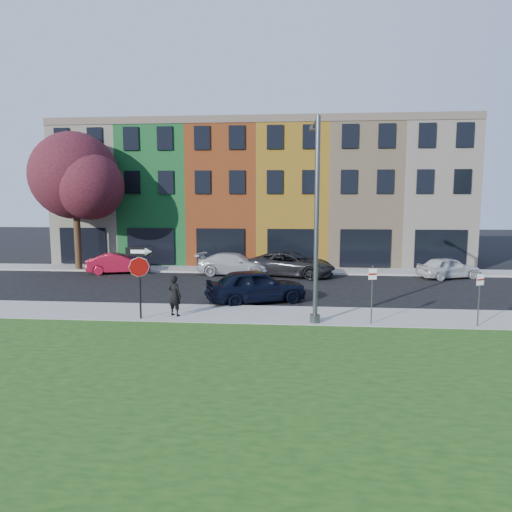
# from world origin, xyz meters

# --- Properties ---
(ground) EXTENTS (120.00, 120.00, 0.00)m
(ground) POSITION_xyz_m (0.00, 0.00, 0.00)
(ground) COLOR black
(ground) RESTS_ON ground
(sidewalk_near) EXTENTS (40.00, 3.00, 0.12)m
(sidewalk_near) POSITION_xyz_m (2.00, 3.00, 0.06)
(sidewalk_near) COLOR gray
(sidewalk_near) RESTS_ON ground
(sidewalk_far) EXTENTS (40.00, 2.40, 0.12)m
(sidewalk_far) POSITION_xyz_m (-3.00, 15.00, 0.06)
(sidewalk_far) COLOR gray
(sidewalk_far) RESTS_ON ground
(rowhouse_block) EXTENTS (30.00, 10.12, 10.00)m
(rowhouse_block) POSITION_xyz_m (-2.50, 21.18, 4.99)
(rowhouse_block) COLOR beige
(rowhouse_block) RESTS_ON ground
(stop_sign) EXTENTS (1.05, 0.10, 2.86)m
(stop_sign) POSITION_xyz_m (-5.88, 1.88, 2.16)
(stop_sign) COLOR black
(stop_sign) RESTS_ON sidewalk_near
(man) EXTENTS (0.91, 0.86, 1.67)m
(man) POSITION_xyz_m (-4.63, 2.43, 0.95)
(man) COLOR black
(man) RESTS_ON sidewalk_near
(sedan_near) EXTENTS (5.31, 6.06, 1.60)m
(sedan_near) POSITION_xyz_m (-1.59, 5.63, 0.80)
(sedan_near) COLOR black
(sedan_near) RESTS_ON ground
(parked_car_red) EXTENTS (3.40, 4.69, 1.31)m
(parked_car_red) POSITION_xyz_m (-11.26, 13.29, 0.66)
(parked_car_red) COLOR maroon
(parked_car_red) RESTS_ON ground
(parked_car_silver) EXTENTS (2.98, 5.27, 1.41)m
(parked_car_silver) POSITION_xyz_m (-3.59, 13.29, 0.71)
(parked_car_silver) COLOR #A6A7AB
(parked_car_silver) RESTS_ON ground
(parked_car_dark) EXTENTS (5.67, 6.95, 1.53)m
(parked_car_dark) POSITION_xyz_m (-0.01, 13.20, 0.76)
(parked_car_dark) COLOR black
(parked_car_dark) RESTS_ON ground
(parked_car_white) EXTENTS (4.09, 4.88, 1.31)m
(parked_car_white) POSITION_xyz_m (9.62, 13.20, 0.66)
(parked_car_white) COLOR silver
(parked_car_white) RESTS_ON ground
(street_lamp) EXTENTS (0.45, 2.58, 7.76)m
(street_lamp) POSITION_xyz_m (1.00, 2.11, 4.03)
(street_lamp) COLOR #4A4D50
(street_lamp) RESTS_ON sidewalk_near
(parking_sign_a) EXTENTS (0.31, 0.12, 2.24)m
(parking_sign_a) POSITION_xyz_m (3.15, 1.90, 1.51)
(parking_sign_a) COLOR #4A4D50
(parking_sign_a) RESTS_ON sidewalk_near
(parking_sign_b) EXTENTS (0.30, 0.16, 2.06)m
(parking_sign_b) POSITION_xyz_m (7.06, 1.89, 1.42)
(parking_sign_b) COLOR #4A4D50
(parking_sign_b) RESTS_ON sidewalk_near
(tree_purple) EXTENTS (6.91, 6.05, 9.14)m
(tree_purple) POSITION_xyz_m (-14.32, 14.25, 6.23)
(tree_purple) COLOR black
(tree_purple) RESTS_ON sidewalk_far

